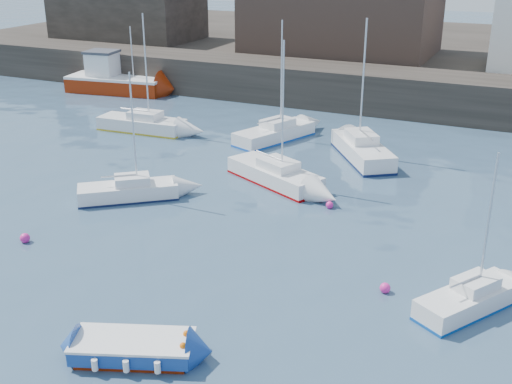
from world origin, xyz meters
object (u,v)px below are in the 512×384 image
at_px(fishing_boat, 114,79).
at_px(sailboat_e, 142,124).
at_px(buoy_near, 26,242).
at_px(sailboat_c, 470,299).
at_px(sailboat_h, 275,133).
at_px(buoy_far, 329,208).
at_px(buoy_mid, 385,292).
at_px(blue_dinghy, 133,347).
at_px(sailboat_f, 362,150).
at_px(sailboat_b, 275,174).
at_px(sailboat_a, 129,191).

distance_m(fishing_boat, sailboat_e, 12.75).
height_order(sailboat_e, buoy_near, sailboat_e).
height_order(sailboat_c, sailboat_h, sailboat_h).
distance_m(fishing_boat, buoy_far, 29.87).
bearing_deg(sailboat_h, sailboat_c, -47.99).
distance_m(sailboat_c, buoy_mid, 3.06).
height_order(blue_dinghy, sailboat_h, sailboat_h).
height_order(blue_dinghy, sailboat_f, sailboat_f).
bearing_deg(buoy_near, sailboat_b, 57.95).
distance_m(sailboat_c, sailboat_e, 27.33).
bearing_deg(blue_dinghy, buoy_far, 82.94).
relative_size(buoy_near, buoy_mid, 1.07).
height_order(sailboat_b, buoy_near, sailboat_b).
bearing_deg(sailboat_a, sailboat_c, -11.73).
bearing_deg(sailboat_a, buoy_near, -101.48).
bearing_deg(buoy_far, buoy_mid, -56.62).
xyz_separation_m(sailboat_a, sailboat_h, (2.71, 12.41, 0.04)).
bearing_deg(sailboat_a, sailboat_e, 120.90).
relative_size(sailboat_e, sailboat_h, 1.03).
relative_size(sailboat_b, buoy_far, 20.97).
bearing_deg(sailboat_e, buoy_mid, -34.82).
relative_size(sailboat_f, buoy_far, 22.27).
xyz_separation_m(fishing_boat, buoy_far, (24.89, -16.47, -1.08)).
relative_size(sailboat_a, sailboat_c, 1.11).
bearing_deg(blue_dinghy, sailboat_h, 102.46).
bearing_deg(sailboat_c, sailboat_f, 119.04).
height_order(sailboat_e, buoy_far, sailboat_e).
height_order(sailboat_b, buoy_far, sailboat_b).
height_order(sailboat_h, buoy_far, sailboat_h).
xyz_separation_m(sailboat_f, buoy_near, (-10.16, -17.13, -0.57)).
bearing_deg(sailboat_h, buoy_mid, -54.70).
xyz_separation_m(sailboat_e, sailboat_h, (9.03, 1.86, -0.02)).
bearing_deg(sailboat_b, sailboat_c, -37.86).
relative_size(sailboat_h, buoy_mid, 18.77).
bearing_deg(buoy_near, sailboat_a, 78.52).
relative_size(blue_dinghy, buoy_far, 11.30).
bearing_deg(sailboat_f, buoy_near, -120.66).
distance_m(fishing_boat, sailboat_h, 19.38).
distance_m(fishing_boat, buoy_near, 29.24).
bearing_deg(sailboat_h, buoy_near, -102.05).
height_order(sailboat_e, sailboat_f, sailboat_f).
distance_m(fishing_boat, sailboat_b, 25.53).
bearing_deg(buoy_far, sailboat_e, 155.03).
bearing_deg(buoy_mid, blue_dinghy, -130.30).
relative_size(blue_dinghy, sailboat_f, 0.51).
xyz_separation_m(sailboat_h, buoy_near, (-3.93, -18.42, -0.50)).
bearing_deg(sailboat_f, buoy_mid, -70.83).
distance_m(sailboat_f, buoy_near, 19.93).
relative_size(sailboat_a, buoy_mid, 15.89).
xyz_separation_m(sailboat_c, sailboat_e, (-23.41, 14.11, 0.07)).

